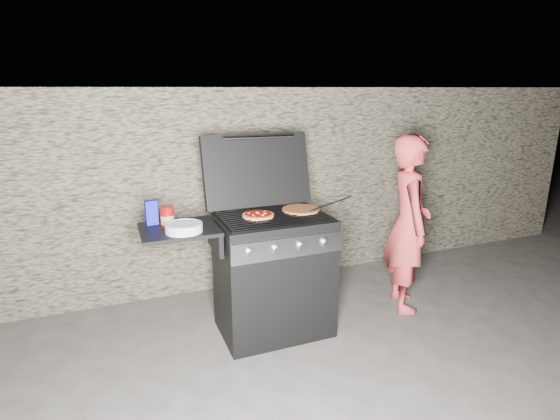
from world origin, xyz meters
name	(u,v)px	position (x,y,z in m)	size (l,w,h in m)	color
ground	(274,329)	(0.00, 0.00, 0.00)	(50.00, 50.00, 0.00)	#3D3936
stone_wall	(233,188)	(0.00, 1.05, 0.90)	(8.00, 0.35, 1.80)	#7D7257
gas_grill	(242,280)	(-0.25, 0.00, 0.46)	(1.34, 0.79, 0.91)	black
pizza_topped	(258,215)	(-0.10, 0.03, 0.92)	(0.23, 0.23, 0.03)	#DBB460
pizza_plain	(301,209)	(0.24, 0.06, 0.92)	(0.28, 0.28, 0.01)	#D48543
sauce_jar	(167,216)	(-0.73, 0.06, 0.97)	(0.09, 0.09, 0.14)	#750906
blue_carton	(151,213)	(-0.83, 0.14, 0.99)	(0.08, 0.04, 0.17)	#1012A8
plate_stack	(184,228)	(-0.65, -0.10, 0.93)	(0.24, 0.24, 0.06)	silver
person	(408,224)	(1.16, -0.03, 0.73)	(0.53, 0.35, 1.45)	#C63A3B
tongs	(330,205)	(0.46, 0.00, 0.95)	(0.01, 0.01, 0.39)	black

